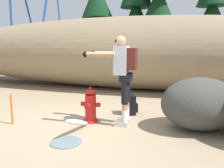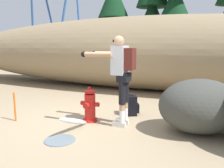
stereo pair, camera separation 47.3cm
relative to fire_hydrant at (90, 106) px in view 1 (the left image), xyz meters
The scene contains 12 objects.
ground_plane 0.37m from the fire_hydrant, 124.13° to the right, with size 56.00×56.00×0.04m, color #998466.
dirt_embankment 4.08m from the fire_hydrant, 91.06° to the left, with size 17.57×3.20×2.55m, color #897556.
fire_hydrant is the anchor object (origin of this frame).
hydrant_water_jet 0.74m from the fire_hydrant, 90.00° to the right, with size 0.51×1.18×0.45m.
utility_worker 1.01m from the fire_hydrant, ahead, with size 0.98×0.55×1.72m.
spare_backpack 1.01m from the fire_hydrant, 48.47° to the left, with size 0.35×0.36×0.47m.
boulder_mid 2.10m from the fire_hydrant, ahead, with size 1.44×1.13×0.97m, color #3F403B.
pine_tree_far_left 10.11m from the fire_hydrant, 109.19° to the left, with size 2.85×2.85×5.36m.
pine_tree_left 9.70m from the fire_hydrant, 95.22° to the left, with size 2.82×2.82×6.28m.
pine_tree_center 9.23m from the fire_hydrant, 86.82° to the left, with size 2.65×2.65×6.55m.
pine_tree_right 10.57m from the fire_hydrant, 71.43° to the left, with size 2.63×2.63×5.84m.
survey_stake 1.54m from the fire_hydrant, 158.26° to the right, with size 0.04×0.04×0.60m, color #E55914.
Camera 1 is at (1.77, -4.06, 1.54)m, focal length 36.66 mm.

